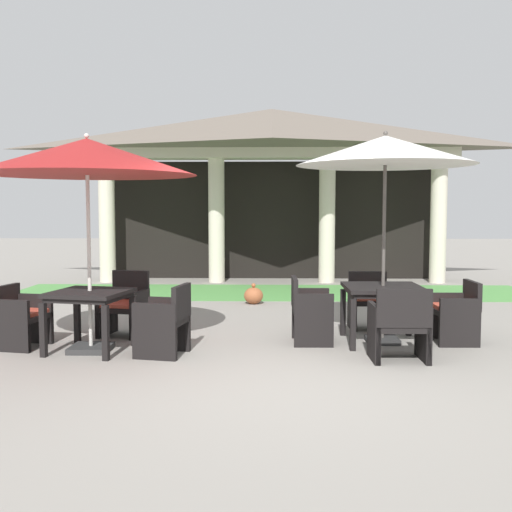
{
  "coord_description": "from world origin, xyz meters",
  "views": [
    {
      "loc": [
        -0.04,
        -6.14,
        1.76
      ],
      "look_at": [
        -0.23,
        2.01,
        1.13
      ],
      "focal_mm": 42.63,
      "sensor_mm": 36.0,
      "label": 1
    }
  ],
  "objects_px": {
    "patio_chair_near_foreground_east": "(456,313)",
    "terracotta_urn": "(254,296)",
    "patio_table_mid_left": "(90,299)",
    "patio_chair_near_foreground_south": "(399,326)",
    "patio_chair_near_foreground_north": "(370,302)",
    "patio_umbrella_near_foreground": "(385,152)",
    "patio_chair_mid_left_north": "(124,307)",
    "patio_umbrella_mid_left": "(87,158)",
    "patio_chair_mid_left_east": "(165,322)",
    "patio_chair_mid_left_west": "(20,317)",
    "patio_chair_near_foreground_west": "(309,311)",
    "patio_table_near_foreground": "(383,293)"
  },
  "relations": [
    {
      "from": "patio_table_mid_left",
      "to": "patio_chair_mid_left_north",
      "type": "distance_m",
      "value": 1.01
    },
    {
      "from": "patio_chair_near_foreground_west",
      "to": "terracotta_urn",
      "type": "relative_size",
      "value": 2.23
    },
    {
      "from": "patio_umbrella_mid_left",
      "to": "terracotta_urn",
      "type": "relative_size",
      "value": 6.9
    },
    {
      "from": "patio_umbrella_near_foreground",
      "to": "patio_table_mid_left",
      "type": "bearing_deg",
      "value": -171.34
    },
    {
      "from": "patio_chair_near_foreground_west",
      "to": "patio_chair_near_foreground_south",
      "type": "bearing_deg",
      "value": 44.86
    },
    {
      "from": "patio_chair_near_foreground_east",
      "to": "patio_chair_mid_left_north",
      "type": "xyz_separation_m",
      "value": [
        -4.47,
        0.38,
        -0.0
      ]
    },
    {
      "from": "patio_chair_near_foreground_east",
      "to": "patio_chair_near_foreground_west",
      "type": "distance_m",
      "value": 1.92
    },
    {
      "from": "terracotta_urn",
      "to": "patio_chair_mid_left_west",
      "type": "bearing_deg",
      "value": -128.48
    },
    {
      "from": "patio_chair_near_foreground_west",
      "to": "patio_chair_mid_left_west",
      "type": "xyz_separation_m",
      "value": [
        -3.69,
        -0.36,
        -0.03
      ]
    },
    {
      "from": "patio_chair_mid_left_north",
      "to": "terracotta_urn",
      "type": "height_order",
      "value": "patio_chair_mid_left_north"
    },
    {
      "from": "patio_chair_near_foreground_east",
      "to": "patio_chair_mid_left_west",
      "type": "relative_size",
      "value": 1.03
    },
    {
      "from": "patio_umbrella_near_foreground",
      "to": "patio_table_mid_left",
      "type": "distance_m",
      "value": 4.17
    },
    {
      "from": "patio_chair_near_foreground_north",
      "to": "patio_chair_mid_left_north",
      "type": "distance_m",
      "value": 3.54
    },
    {
      "from": "patio_chair_near_foreground_north",
      "to": "patio_umbrella_mid_left",
      "type": "distance_m",
      "value": 4.45
    },
    {
      "from": "patio_chair_mid_left_east",
      "to": "patio_umbrella_near_foreground",
      "type": "bearing_deg",
      "value": -63.53
    },
    {
      "from": "patio_table_near_foreground",
      "to": "patio_umbrella_near_foreground",
      "type": "relative_size",
      "value": 0.36
    },
    {
      "from": "patio_chair_near_foreground_north",
      "to": "terracotta_urn",
      "type": "bearing_deg",
      "value": -52.94
    },
    {
      "from": "patio_chair_near_foreground_west",
      "to": "patio_chair_mid_left_east",
      "type": "bearing_deg",
      "value": -68.43
    },
    {
      "from": "patio_chair_mid_left_west",
      "to": "patio_chair_mid_left_east",
      "type": "distance_m",
      "value": 1.95
    },
    {
      "from": "patio_chair_near_foreground_south",
      "to": "terracotta_urn",
      "type": "distance_m",
      "value": 4.58
    },
    {
      "from": "patio_umbrella_near_foreground",
      "to": "patio_chair_near_foreground_south",
      "type": "relative_size",
      "value": 3.18
    },
    {
      "from": "patio_chair_near_foreground_south",
      "to": "patio_chair_near_foreground_north",
      "type": "bearing_deg",
      "value": 90.0
    },
    {
      "from": "patio_chair_mid_left_east",
      "to": "terracotta_urn",
      "type": "relative_size",
      "value": 2.22
    },
    {
      "from": "patio_chair_near_foreground_east",
      "to": "patio_chair_mid_left_north",
      "type": "bearing_deg",
      "value": 84.21
    },
    {
      "from": "patio_chair_mid_left_west",
      "to": "patio_chair_near_foreground_east",
      "type": "bearing_deg",
      "value": 105.13
    },
    {
      "from": "patio_chair_near_foreground_south",
      "to": "patio_umbrella_mid_left",
      "type": "height_order",
      "value": "patio_umbrella_mid_left"
    },
    {
      "from": "patio_table_near_foreground",
      "to": "patio_umbrella_mid_left",
      "type": "xyz_separation_m",
      "value": [
        -3.7,
        -0.56,
        1.72
      ]
    },
    {
      "from": "patio_umbrella_near_foreground",
      "to": "patio_table_mid_left",
      "type": "relative_size",
      "value": 2.69
    },
    {
      "from": "patio_chair_mid_left_north",
      "to": "patio_chair_near_foreground_north",
      "type": "bearing_deg",
      "value": -159.7
    },
    {
      "from": "patio_chair_mid_left_east",
      "to": "patio_chair_near_foreground_south",
      "type": "bearing_deg",
      "value": -83.32
    },
    {
      "from": "patio_umbrella_near_foreground",
      "to": "patio_chair_mid_left_north",
      "type": "height_order",
      "value": "patio_umbrella_near_foreground"
    },
    {
      "from": "patio_table_near_foreground",
      "to": "patio_chair_mid_left_west",
      "type": "xyz_separation_m",
      "value": [
        -4.66,
        -0.38,
        -0.27
      ]
    },
    {
      "from": "patio_umbrella_near_foreground",
      "to": "terracotta_urn",
      "type": "distance_m",
      "value": 4.37
    },
    {
      "from": "patio_table_near_foreground",
      "to": "patio_umbrella_mid_left",
      "type": "bearing_deg",
      "value": -171.34
    },
    {
      "from": "patio_chair_near_foreground_north",
      "to": "terracotta_urn",
      "type": "distance_m",
      "value": 2.89
    },
    {
      "from": "patio_umbrella_mid_left",
      "to": "patio_chair_mid_left_east",
      "type": "relative_size",
      "value": 3.11
    },
    {
      "from": "patio_chair_near_foreground_east",
      "to": "terracotta_urn",
      "type": "distance_m",
      "value": 4.24
    },
    {
      "from": "patio_chair_near_foreground_west",
      "to": "patio_table_mid_left",
      "type": "relative_size",
      "value": 0.84
    },
    {
      "from": "patio_chair_near_foreground_north",
      "to": "patio_chair_near_foreground_west",
      "type": "height_order",
      "value": "patio_chair_near_foreground_west"
    },
    {
      "from": "patio_chair_mid_left_west",
      "to": "patio_umbrella_near_foreground",
      "type": "bearing_deg",
      "value": 105.76
    },
    {
      "from": "patio_table_mid_left",
      "to": "terracotta_urn",
      "type": "height_order",
      "value": "patio_table_mid_left"
    },
    {
      "from": "terracotta_urn",
      "to": "patio_chair_mid_left_east",
      "type": "bearing_deg",
      "value": -103.52
    },
    {
      "from": "patio_chair_near_foreground_north",
      "to": "patio_chair_near_foreground_east",
      "type": "bearing_deg",
      "value": 134.96
    },
    {
      "from": "patio_chair_near_foreground_south",
      "to": "terracotta_urn",
      "type": "xyz_separation_m",
      "value": [
        -1.8,
        4.2,
        -0.25
      ]
    },
    {
      "from": "patio_umbrella_mid_left",
      "to": "patio_chair_mid_left_east",
      "type": "distance_m",
      "value": 2.2
    },
    {
      "from": "patio_umbrella_near_foreground",
      "to": "patio_table_mid_left",
      "type": "height_order",
      "value": "patio_umbrella_near_foreground"
    },
    {
      "from": "patio_table_mid_left",
      "to": "patio_umbrella_mid_left",
      "type": "relative_size",
      "value": 0.38
    },
    {
      "from": "patio_chair_near_foreground_south",
      "to": "patio_table_mid_left",
      "type": "xyz_separation_m",
      "value": [
        -3.72,
        0.4,
        0.24
      ]
    },
    {
      "from": "patio_chair_near_foreground_south",
      "to": "patio_chair_near_foreground_west",
      "type": "xyz_separation_m",
      "value": [
        -0.98,
        0.95,
        0.01
      ]
    },
    {
      "from": "patio_umbrella_mid_left",
      "to": "patio_chair_mid_left_east",
      "type": "bearing_deg",
      "value": -11.14
    }
  ]
}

